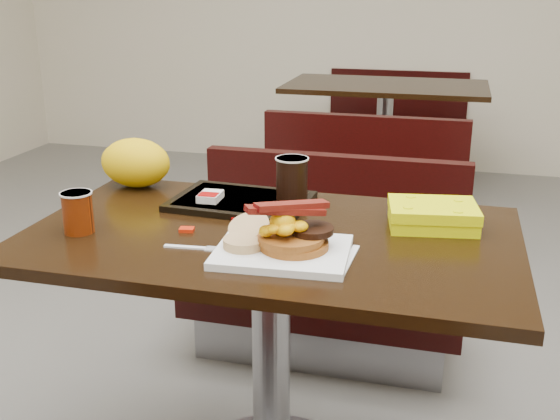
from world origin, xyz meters
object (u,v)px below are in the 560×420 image
(table_far, at_px, (383,145))
(tray, at_px, (241,201))
(pancake_stack, at_px, (294,241))
(hashbrown_sleeve_left, at_px, (210,196))
(table_near, at_px, (271,364))
(knife, at_px, (348,262))
(coffee_cup_near, at_px, (78,212))
(clamshell, at_px, (433,215))
(platter, at_px, (282,252))
(fork, at_px, (185,247))
(coffee_cup_far, at_px, (292,179))
(bench_near_n, at_px, (323,266))
(bench_far_n, at_px, (394,125))
(bench_far_s, at_px, (368,177))
(paper_bag, at_px, (136,163))

(table_far, bearing_deg, tray, -93.26)
(table_far, distance_m, tray, 2.45)
(pancake_stack, height_order, hashbrown_sleeve_left, pancake_stack)
(table_near, bearing_deg, tray, 126.29)
(knife, xyz_separation_m, hashbrown_sleeve_left, (-0.43, 0.29, 0.03))
(coffee_cup_near, bearing_deg, clamshell, 17.50)
(platter, bearing_deg, fork, 179.59)
(table_far, bearing_deg, fork, -93.43)
(coffee_cup_near, relative_size, tray, 0.28)
(table_near, height_order, coffee_cup_far, coffee_cup_far)
(bench_near_n, distance_m, bench_far_n, 2.60)
(pancake_stack, relative_size, hashbrown_sleeve_left, 2.03)
(bench_near_n, distance_m, platter, 0.93)
(pancake_stack, bearing_deg, platter, -154.79)
(platter, xyz_separation_m, fork, (-0.23, -0.01, -0.01))
(bench_near_n, xyz_separation_m, table_far, (0.00, 1.90, 0.02))
(bench_near_n, relative_size, table_far, 0.83)
(table_far, bearing_deg, coffee_cup_far, -89.99)
(bench_near_n, height_order, table_far, table_far)
(table_far, distance_m, bench_far_s, 0.70)
(knife, relative_size, tray, 0.52)
(table_near, bearing_deg, table_far, 90.00)
(coffee_cup_near, height_order, fork, coffee_cup_near)
(table_near, xyz_separation_m, bench_far_s, (0.00, 1.90, -0.02))
(bench_near_n, bearing_deg, knife, -75.59)
(bench_far_n, distance_m, hashbrown_sleeve_left, 3.18)
(hashbrown_sleeve_left, relative_size, clamshell, 0.35)
(paper_bag, bearing_deg, platter, -36.06)
(platter, distance_m, coffee_cup_far, 0.36)
(knife, xyz_separation_m, paper_bag, (-0.71, 0.41, 0.07))
(table_far, distance_m, coffee_cup_near, 2.79)
(tray, bearing_deg, clamshell, -1.28)
(pancake_stack, height_order, paper_bag, paper_bag)
(bench_near_n, bearing_deg, fork, -100.97)
(bench_far_s, height_order, pancake_stack, pancake_stack)
(bench_far_s, distance_m, coffee_cup_near, 2.12)
(bench_far_n, bearing_deg, table_far, -90.00)
(table_near, xyz_separation_m, tray, (-0.14, 0.19, 0.38))
(bench_far_s, height_order, knife, knife)
(bench_far_n, bearing_deg, coffee_cup_near, -97.58)
(bench_far_s, relative_size, fork, 7.25)
(knife, distance_m, tray, 0.48)
(pancake_stack, distance_m, coffee_cup_far, 0.35)
(bench_near_n, relative_size, hashbrown_sleeve_left, 13.03)
(paper_bag, bearing_deg, fork, -51.97)
(table_far, relative_size, bench_far_n, 1.20)
(table_far, relative_size, tray, 3.26)
(fork, relative_size, tray, 0.37)
(bench_far_n, relative_size, clamshell, 4.62)
(bench_far_n, relative_size, coffee_cup_far, 8.51)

